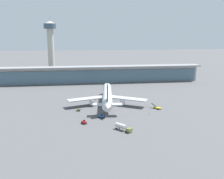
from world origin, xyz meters
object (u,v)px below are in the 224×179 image
at_px(service_truck_near_nose_red, 84,122).
at_px(service_truck_on_taxiway_olive, 123,127).
at_px(control_tower, 51,44).
at_px(service_truck_by_tail_blue, 101,116).
at_px(safety_cone_alpha, 149,114).
at_px(airliner_on_stand, 107,96).
at_px(service_truck_under_wing_yellow, 157,108).
at_px(service_truck_mid_apron_olive, 79,109).

bearing_deg(service_truck_near_nose_red, service_truck_on_taxiway_olive, -34.11).
bearing_deg(control_tower, service_truck_near_nose_red, -79.73).
height_order(service_truck_by_tail_blue, service_truck_on_taxiway_olive, service_truck_on_taxiway_olive).
bearing_deg(safety_cone_alpha, control_tower, 114.73).
bearing_deg(airliner_on_stand, service_truck_under_wing_yellow, -28.63).
distance_m(service_truck_near_nose_red, service_truck_by_tail_blue, 12.16).
bearing_deg(service_truck_near_nose_red, service_truck_by_tail_blue, 40.08).
relative_size(service_truck_near_nose_red, control_tower, 0.05).
relative_size(service_truck_mid_apron_olive, safety_cone_alpha, 4.36).
relative_size(service_truck_near_nose_red, service_truck_by_tail_blue, 1.00).
bearing_deg(service_truck_under_wing_yellow, service_truck_on_taxiway_olive, -129.71).
bearing_deg(service_truck_mid_apron_olive, safety_cone_alpha, -18.12).
bearing_deg(airliner_on_stand, service_truck_near_nose_red, -114.48).
relative_size(service_truck_on_taxiway_olive, control_tower, 0.13).
distance_m(service_truck_mid_apron_olive, safety_cone_alpha, 39.91).
distance_m(service_truck_under_wing_yellow, service_truck_by_tail_blue, 36.27).
bearing_deg(service_truck_by_tail_blue, airliner_on_stand, 76.24).
bearing_deg(airliner_on_stand, control_tower, 110.97).
bearing_deg(control_tower, service_truck_on_taxiway_olive, -74.54).
relative_size(service_truck_on_taxiway_olive, safety_cone_alpha, 11.59).
relative_size(service_truck_under_wing_yellow, service_truck_on_taxiway_olive, 0.79).
height_order(service_truck_near_nose_red, service_truck_by_tail_blue, same).
height_order(service_truck_mid_apron_olive, service_truck_by_tail_blue, same).
relative_size(service_truck_mid_apron_olive, control_tower, 0.05).
relative_size(control_tower, safety_cone_alpha, 87.07).
height_order(service_truck_mid_apron_olive, service_truck_on_taxiway_olive, service_truck_on_taxiway_olive).
distance_m(airliner_on_stand, service_truck_under_wing_yellow, 31.60).
xyz_separation_m(service_truck_under_wing_yellow, safety_cone_alpha, (-7.60, -9.58, -0.49)).
height_order(service_truck_under_wing_yellow, control_tower, control_tower).
bearing_deg(safety_cone_alpha, service_truck_near_nose_red, -163.61).
relative_size(service_truck_by_tail_blue, safety_cone_alpha, 4.76).
distance_m(service_truck_near_nose_red, service_truck_on_taxiway_olive, 20.67).
distance_m(service_truck_by_tail_blue, safety_cone_alpha, 26.67).
height_order(service_truck_near_nose_red, service_truck_under_wing_yellow, service_truck_under_wing_yellow).
bearing_deg(service_truck_near_nose_red, control_tower, 100.27).
height_order(service_truck_under_wing_yellow, service_truck_by_tail_blue, service_truck_under_wing_yellow).
distance_m(airliner_on_stand, service_truck_by_tail_blue, 28.43).
distance_m(service_truck_by_tail_blue, control_tower, 145.91).
height_order(service_truck_near_nose_red, control_tower, control_tower).
bearing_deg(service_truck_by_tail_blue, service_truck_on_taxiway_olive, -68.11).
relative_size(airliner_on_stand, control_tower, 1.05).
height_order(service_truck_near_nose_red, safety_cone_alpha, service_truck_near_nose_red).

